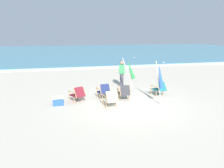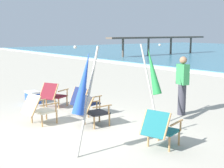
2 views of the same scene
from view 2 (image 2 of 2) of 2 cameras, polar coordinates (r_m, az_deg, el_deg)
name	(u,v)px [view 2 (image 2 of 2)]	position (r m, az deg, el deg)	size (l,w,h in m)	color
ground_plane	(67,133)	(7.29, -8.28, -8.85)	(80.00, 80.00, 0.00)	#B7AF9E
beach_chair_back_left	(91,110)	(7.61, -3.89, -4.69)	(0.63, 0.80, 0.78)	#28282D
beach_chair_far_center	(84,100)	(8.61, -5.15, -3.01)	(0.68, 0.80, 0.80)	#19234C
beach_chair_front_left	(38,108)	(7.95, -13.37, -4.31)	(0.67, 0.83, 0.78)	beige
beach_chair_mid_center	(53,94)	(9.66, -10.72, -1.82)	(0.85, 0.95, 0.77)	maroon
beach_chair_back_right	(160,128)	(6.25, 8.77, -7.91)	(0.75, 0.88, 0.78)	#196066
umbrella_furled_blue	(84,84)	(5.69, -5.20, -0.04)	(0.31, 0.68, 2.06)	#B7B2A8
umbrella_furled_green	(152,72)	(7.70, 7.41, 2.20)	(0.79, 0.25, 2.02)	#B7B2A8
person_near_chairs	(182,85)	(8.81, 12.74, -0.20)	(0.37, 0.27, 1.63)	#383842
cooler_box	(33,97)	(10.42, -14.30, -2.36)	(0.49, 0.35, 0.40)	blue
pier_distant	(160,39)	(31.10, 8.80, 8.19)	(0.90, 12.62, 1.88)	brown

